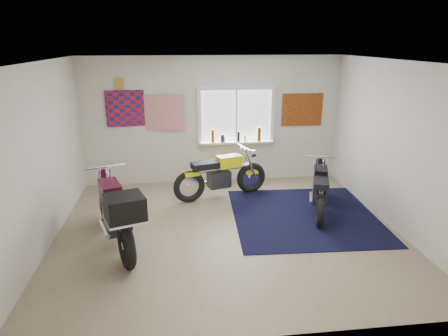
{
  "coord_description": "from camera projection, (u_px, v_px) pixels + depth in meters",
  "views": [
    {
      "loc": [
        -0.77,
        -5.89,
        2.99
      ],
      "look_at": [
        -0.01,
        0.4,
        0.96
      ],
      "focal_mm": 32.0,
      "sensor_mm": 36.0,
      "label": 1
    }
  ],
  "objects": [
    {
      "name": "ground",
      "position": [
        228.0,
        231.0,
        6.57
      ],
      "size": [
        5.5,
        5.5,
        0.0
      ],
      "primitive_type": "plane",
      "color": "#9E896B",
      "rests_on": "ground"
    },
    {
      "name": "room_shell",
      "position": [
        228.0,
        133.0,
        6.06
      ],
      "size": [
        5.5,
        5.5,
        5.5
      ],
      "color": "white",
      "rests_on": "ground"
    },
    {
      "name": "navy_rug",
      "position": [
        304.0,
        215.0,
        7.12
      ],
      "size": [
        2.61,
        2.71,
        0.01
      ],
      "primitive_type": "cube",
      "rotation": [
        0.0,
        0.0,
        -0.04
      ],
      "color": "black",
      "rests_on": "ground"
    },
    {
      "name": "window_assembly",
      "position": [
        236.0,
        120.0,
        8.54
      ],
      "size": [
        1.66,
        0.17,
        1.26
      ],
      "color": "white",
      "rests_on": "room_shell"
    },
    {
      "name": "oil_bottles",
      "position": [
        237.0,
        136.0,
        8.58
      ],
      "size": [
        1.09,
        0.09,
        0.3
      ],
      "color": "brown",
      "rests_on": "window_assembly"
    },
    {
      "name": "flag_display",
      "position": [
        119.0,
        84.0,
        8.04
      ],
      "size": [
        1.6,
        0.1,
        1.17
      ],
      "color": "red",
      "rests_on": "room_shell"
    },
    {
      "name": "triumph_poster",
      "position": [
        302.0,
        110.0,
        8.66
      ],
      "size": [
        0.9,
        0.03,
        0.7
      ],
      "primitive_type": "cube",
      "color": "#A54C14",
      "rests_on": "room_shell"
    },
    {
      "name": "yellow_triumph",
      "position": [
        221.0,
        176.0,
        7.86
      ],
      "size": [
        1.92,
        0.77,
        0.99
      ],
      "rotation": [
        0.0,
        0.0,
        0.29
      ],
      "color": "black",
      "rests_on": "ground"
    },
    {
      "name": "black_chrome_bike",
      "position": [
        320.0,
        191.0,
        7.18
      ],
      "size": [
        0.75,
        1.76,
        0.93
      ],
      "rotation": [
        0.0,
        0.0,
        1.25
      ],
      "color": "black",
      "rests_on": "navy_rug"
    },
    {
      "name": "maroon_tourer",
      "position": [
        116.0,
        214.0,
        5.82
      ],
      "size": [
        1.08,
        2.15,
        1.11
      ],
      "rotation": [
        0.0,
        0.0,
        1.9
      ],
      "color": "black",
      "rests_on": "ground"
    }
  ]
}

